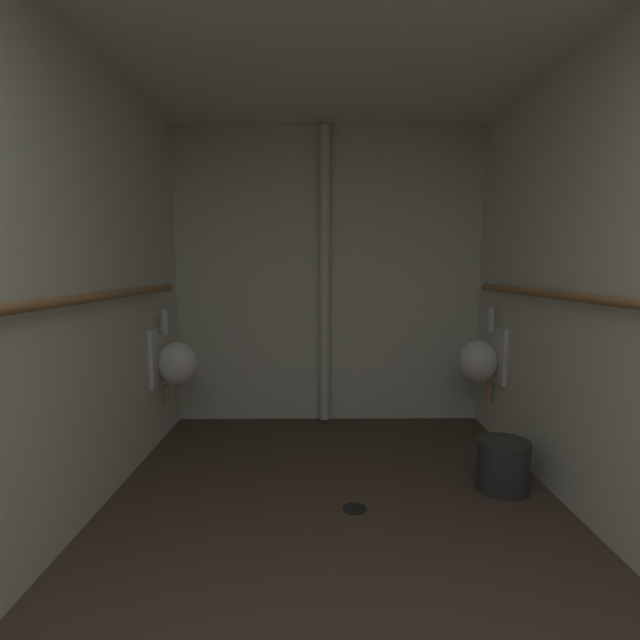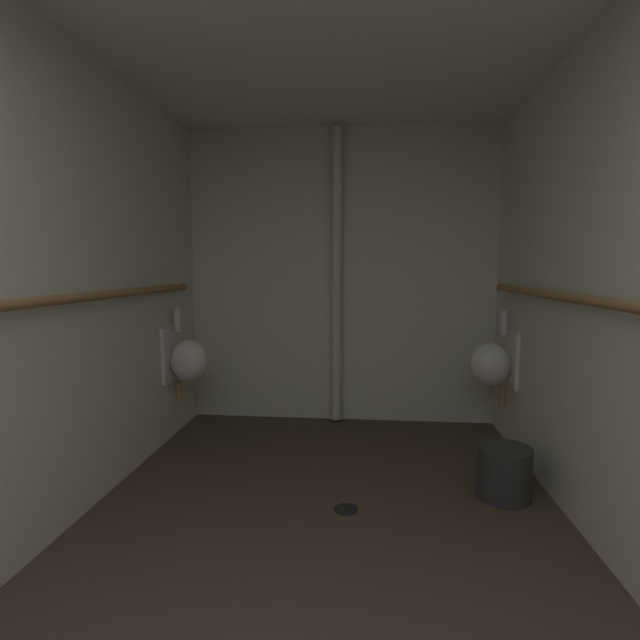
# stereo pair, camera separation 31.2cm
# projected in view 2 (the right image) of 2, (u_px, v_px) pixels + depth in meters

# --- Properties ---
(floor) EXTENTS (2.81, 4.12, 0.08)m
(floor) POSITION_uv_depth(u_px,v_px,m) (319.00, 553.00, 2.37)
(floor) COLOR #47382D
(floor) RESTS_ON ground
(wall_left) EXTENTS (0.06, 4.12, 2.58)m
(wall_left) POSITION_uv_depth(u_px,v_px,m) (43.00, 286.00, 2.35)
(wall_left) COLOR silver
(wall_left) RESTS_ON ground
(wall_right) EXTENTS (0.06, 4.12, 2.58)m
(wall_right) POSITION_uv_depth(u_px,v_px,m) (630.00, 288.00, 2.10)
(wall_right) COLOR silver
(wall_right) RESTS_ON ground
(wall_back) EXTENTS (2.81, 0.06, 2.58)m
(wall_back) POSITION_uv_depth(u_px,v_px,m) (341.00, 277.00, 4.24)
(wall_back) COLOR silver
(wall_back) RESTS_ON ground
(urinal_left_mid) EXTENTS (0.32, 0.30, 0.76)m
(urinal_left_mid) POSITION_uv_depth(u_px,v_px,m) (187.00, 359.00, 3.80)
(urinal_left_mid) COLOR silver
(urinal_right_mid) EXTENTS (0.32, 0.30, 0.76)m
(urinal_right_mid) POSITION_uv_depth(u_px,v_px,m) (493.00, 363.00, 3.65)
(urinal_right_mid) COLOR silver
(supply_pipe_left) EXTENTS (0.06, 3.34, 0.06)m
(supply_pipe_left) POSITION_uv_depth(u_px,v_px,m) (56.00, 300.00, 2.32)
(supply_pipe_left) COLOR #9E7042
(supply_pipe_right) EXTENTS (0.06, 3.35, 0.06)m
(supply_pipe_right) POSITION_uv_depth(u_px,v_px,m) (603.00, 303.00, 2.15)
(supply_pipe_right) COLOR #9E7042
(standpipe_back_wall) EXTENTS (0.09, 0.09, 2.53)m
(standpipe_back_wall) POSITION_uv_depth(u_px,v_px,m) (337.00, 278.00, 4.13)
(standpipe_back_wall) COLOR silver
(standpipe_back_wall) RESTS_ON ground
(floor_drain) EXTENTS (0.14, 0.14, 0.01)m
(floor_drain) POSITION_uv_depth(u_px,v_px,m) (346.00, 509.00, 2.72)
(floor_drain) COLOR black
(floor_drain) RESTS_ON ground
(waste_bin) EXTENTS (0.31, 0.31, 0.31)m
(waste_bin) POSITION_uv_depth(u_px,v_px,m) (504.00, 472.00, 2.85)
(waste_bin) COLOR #2D2D2D
(waste_bin) RESTS_ON ground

